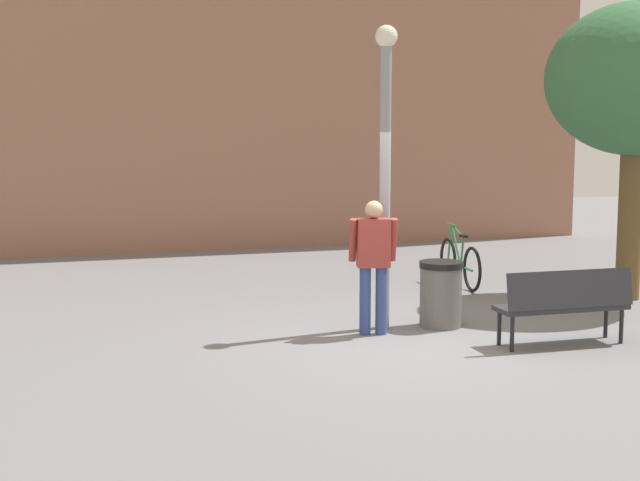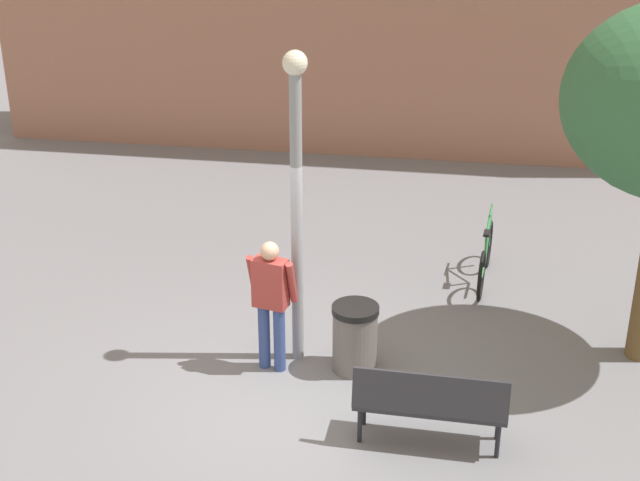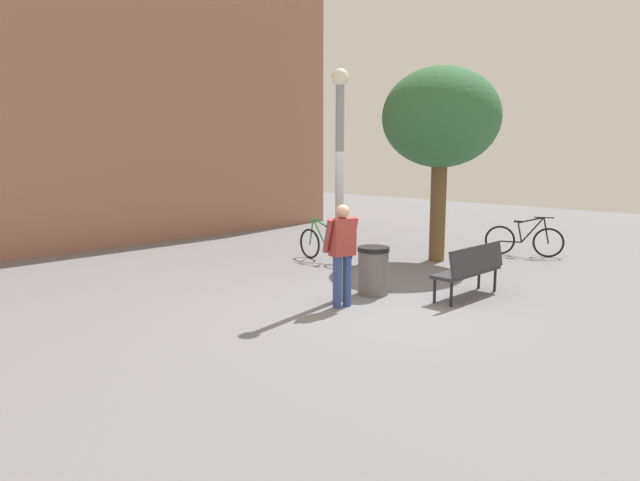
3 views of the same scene
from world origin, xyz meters
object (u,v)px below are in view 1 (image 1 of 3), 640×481
object	(u,v)px
bicycle_green	(459,262)
person_by_lamppost	(373,258)
lamppost	(385,153)
plaza_tree	(636,82)
park_bench	(565,300)
trash_bin	(441,294)

from	to	relation	value
bicycle_green	person_by_lamppost	bearing A→B (deg)	-132.25
lamppost	person_by_lamppost	xyz separation A→B (m)	(-0.26, -0.30, -1.27)
lamppost	plaza_tree	distance (m)	4.35
park_bench	plaza_tree	size ratio (longest dim) A/B	0.37
person_by_lamppost	plaza_tree	size ratio (longest dim) A/B	0.38
lamppost	park_bench	size ratio (longest dim) A/B	2.37
park_bench	trash_bin	size ratio (longest dim) A/B	1.89
lamppost	trash_bin	size ratio (longest dim) A/B	4.48
lamppost	bicycle_green	world-z (taller)	lamppost
plaza_tree	bicycle_green	distance (m)	3.83
lamppost	person_by_lamppost	distance (m)	1.33
lamppost	plaza_tree	size ratio (longest dim) A/B	0.87
trash_bin	park_bench	bearing A→B (deg)	-54.78
plaza_tree	person_by_lamppost	bearing A→B (deg)	-166.89
plaza_tree	trash_bin	world-z (taller)	plaza_tree
bicycle_green	trash_bin	size ratio (longest dim) A/B	2.12
plaza_tree	trash_bin	size ratio (longest dim) A/B	5.13
person_by_lamppost	trash_bin	bearing A→B (deg)	8.26
plaza_tree	bicycle_green	xyz separation A→B (m)	(-1.92, 1.74, -2.83)
trash_bin	plaza_tree	bearing A→B (deg)	14.46
person_by_lamppost	trash_bin	distance (m)	1.13
plaza_tree	bicycle_green	bearing A→B (deg)	137.76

